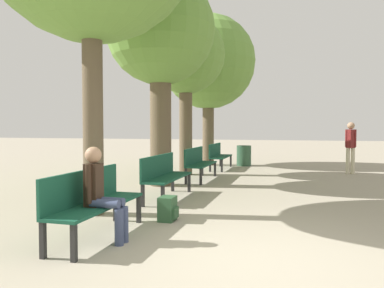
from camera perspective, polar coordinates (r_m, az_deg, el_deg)
The scene contains 12 objects.
ground_plane at distance 4.42m, azimuth 8.74°, elevation -17.18°, with size 80.00×80.00×0.00m, color gray.
bench_row_0 at distance 5.28m, azimuth -15.04°, elevation -8.00°, with size 0.49×1.87×0.91m.
bench_row_1 at distance 7.86m, azimuth -4.32°, elevation -4.45°, with size 0.49×1.87×0.91m.
bench_row_2 at distance 10.59m, azimuth 0.96°, elevation -2.63°, with size 0.49×1.87×0.91m.
bench_row_3 at distance 13.38m, azimuth 4.05°, elevation -1.55°, with size 0.49×1.87×0.91m.
tree_row_1 at distance 9.89m, azimuth -4.84°, elevation 16.42°, with size 2.77×2.77×5.35m.
tree_row_2 at distance 11.95m, azimuth -0.97°, elevation 13.18°, with size 2.46×2.46×5.00m.
tree_row_3 at distance 14.99m, azimuth 2.50°, elevation 12.27°, with size 3.67×3.67×5.89m.
person_seated at distance 5.01m, azimuth -13.62°, elevation -6.98°, with size 0.56×0.32×1.24m.
backpack at distance 6.06m, azimuth -3.70°, elevation -9.83°, with size 0.28×0.32×0.39m.
pedestrian_near at distance 12.97m, azimuth 23.02°, elevation -0.04°, with size 0.33×0.29×1.65m.
trash_bin at distance 14.61m, azimuth 7.92°, elevation -1.77°, with size 0.55×0.55×0.78m.
Camera 1 is at (0.48, -4.13, 1.49)m, focal length 35.00 mm.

